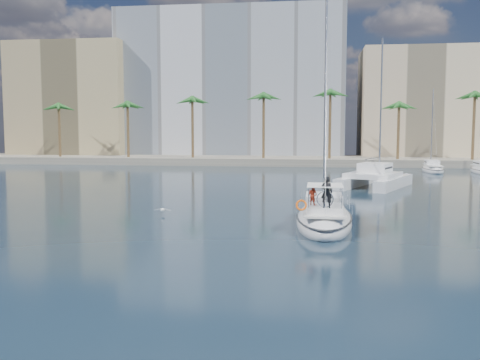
# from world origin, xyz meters

# --- Properties ---
(ground) EXTENTS (160.00, 160.00, 0.00)m
(ground) POSITION_xyz_m (0.00, 0.00, 0.00)
(ground) COLOR black
(ground) RESTS_ON ground
(quay) EXTENTS (120.00, 14.00, 1.20)m
(quay) POSITION_xyz_m (0.00, 61.00, 0.60)
(quay) COLOR gray
(quay) RESTS_ON ground
(building_modern) EXTENTS (42.00, 16.00, 28.00)m
(building_modern) POSITION_xyz_m (-12.00, 73.00, 14.00)
(building_modern) COLOR silver
(building_modern) RESTS_ON ground
(building_tan_left) EXTENTS (22.00, 14.00, 22.00)m
(building_tan_left) POSITION_xyz_m (-42.00, 69.00, 11.00)
(building_tan_left) COLOR tan
(building_tan_left) RESTS_ON ground
(building_beige) EXTENTS (20.00, 14.00, 20.00)m
(building_beige) POSITION_xyz_m (22.00, 70.00, 10.00)
(building_beige) COLOR beige
(building_beige) RESTS_ON ground
(palm_left) EXTENTS (3.60, 3.60, 12.30)m
(palm_left) POSITION_xyz_m (-34.00, 57.00, 10.28)
(palm_left) COLOR brown
(palm_left) RESTS_ON ground
(palm_centre) EXTENTS (3.60, 3.60, 12.30)m
(palm_centre) POSITION_xyz_m (0.00, 57.00, 10.28)
(palm_centre) COLOR brown
(palm_centre) RESTS_ON ground
(main_sloop) EXTENTS (3.56, 10.80, 15.97)m
(main_sloop) POSITION_xyz_m (3.91, 3.03, 0.51)
(main_sloop) COLOR silver
(main_sloop) RESTS_ON ground
(catamaran) EXTENTS (8.88, 11.57, 15.31)m
(catamaran) POSITION_xyz_m (9.58, 25.72, 1.10)
(catamaran) COLOR silver
(catamaran) RESTS_ON ground
(seagull) EXTENTS (1.20, 0.51, 0.22)m
(seagull) POSITION_xyz_m (-7.23, 5.87, 0.34)
(seagull) COLOR silver
(seagull) RESTS_ON ground
(moored_yacht_a) EXTENTS (3.37, 9.52, 11.90)m
(moored_yacht_a) POSITION_xyz_m (20.00, 47.00, 0.00)
(moored_yacht_a) COLOR silver
(moored_yacht_a) RESTS_ON ground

